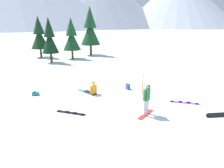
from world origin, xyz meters
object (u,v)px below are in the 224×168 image
at_px(snowboarder_foreground, 147,99).
at_px(loose_snowboard_near_right, 71,113).
at_px(loose_snowboard_far_spare, 220,115).
at_px(pine_tree_young, 71,37).
at_px(loose_snowboard_near_left, 184,103).
at_px(trail_marker_pole, 143,84).
at_px(pine_tree_slender, 39,35).
at_px(pine_tree_tall, 90,29).
at_px(snowboarder_midground, 92,89).
at_px(backpack_teal, 35,94).
at_px(pine_tree_short, 50,38).
at_px(backpack_blue, 128,87).

xyz_separation_m(snowboarder_foreground, loose_snowboard_near_right, (-4.00, 1.40, -0.93)).
xyz_separation_m(loose_snowboard_far_spare, loose_snowboard_near_right, (-7.79, 2.81, -0.11)).
distance_m(loose_snowboard_far_spare, pine_tree_young, 22.11).
xyz_separation_m(loose_snowboard_near_left, trail_marker_pole, (-1.95, 2.16, 0.77)).
height_order(pine_tree_slender, pine_tree_tall, pine_tree_tall).
relative_size(snowboarder_midground, loose_snowboard_near_right, 1.03).
xyz_separation_m(loose_snowboard_near_left, pine_tree_slender, (-9.44, 21.46, 3.19)).
relative_size(loose_snowboard_far_spare, pine_tree_tall, 0.23).
relative_size(loose_snowboard_near_right, pine_tree_slender, 0.28).
distance_m(loose_snowboard_near_left, backpack_teal, 10.19).
distance_m(loose_snowboard_near_right, pine_tree_slender, 21.30).
relative_size(loose_snowboard_near_right, backpack_teal, 3.09).
height_order(pine_tree_short, pine_tree_slender, pine_tree_slender).
distance_m(backpack_blue, backpack_teal, 6.79).
bearing_deg(backpack_teal, snowboarder_midground, -13.06).
xyz_separation_m(snowboarder_midground, backpack_blue, (2.87, 0.26, -0.13)).
height_order(snowboarder_midground, pine_tree_slender, pine_tree_slender).
relative_size(pine_tree_short, pine_tree_slender, 0.96).
bearing_deg(backpack_blue, pine_tree_slender, 111.28).
bearing_deg(pine_tree_short, snowboarder_midground, -78.75).
bearing_deg(loose_snowboard_near_left, pine_tree_slender, 113.76).
distance_m(loose_snowboard_near_left, backpack_blue, 4.39).
xyz_separation_m(backpack_blue, trail_marker_pole, (0.54, -1.45, 0.58)).
distance_m(snowboarder_midground, trail_marker_pole, 3.64).
xyz_separation_m(loose_snowboard_far_spare, backpack_teal, (-9.90, 6.53, -0.01)).
relative_size(snowboarder_foreground, snowboarder_midground, 1.06).
relative_size(snowboarder_foreground, pine_tree_slender, 0.31).
height_order(loose_snowboard_near_right, pine_tree_short, pine_tree_short).
bearing_deg(pine_tree_slender, backpack_blue, -68.72).
bearing_deg(trail_marker_pole, snowboarder_foreground, -111.39).
relative_size(loose_snowboard_near_left, loose_snowboard_near_right, 1.07).
bearing_deg(loose_snowboard_far_spare, pine_tree_tall, 96.24).
distance_m(snowboarder_midground, loose_snowboard_near_right, 3.35).
bearing_deg(trail_marker_pole, loose_snowboard_far_spare, -59.60).
relative_size(pine_tree_young, pine_tree_tall, 0.77).
xyz_separation_m(loose_snowboard_far_spare, backpack_blue, (-3.14, 5.89, 0.08)).
relative_size(loose_snowboard_near_left, trail_marker_pole, 1.12).
bearing_deg(loose_snowboard_far_spare, snowboarder_foreground, 159.66).
relative_size(snowboarder_foreground, trail_marker_pole, 1.13).
xyz_separation_m(loose_snowboard_far_spare, pine_tree_short, (-8.67, 18.96, 2.94)).
bearing_deg(snowboarder_foreground, backpack_teal, 140.00).
bearing_deg(pine_tree_slender, snowboarder_midground, -77.30).
distance_m(snowboarder_midground, loose_snowboard_far_spare, 8.24).
xyz_separation_m(snowboarder_midground, pine_tree_young, (0.27, 15.51, 2.73)).
bearing_deg(loose_snowboard_near_right, loose_snowboard_near_left, -4.22).
bearing_deg(backpack_teal, loose_snowboard_near_left, -24.69).
bearing_deg(pine_tree_young, snowboarder_foreground, -84.35).
bearing_deg(pine_tree_slender, pine_tree_short, -73.36).
relative_size(backpack_teal, pine_tree_tall, 0.07).
height_order(backpack_teal, pine_tree_tall, pine_tree_tall).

